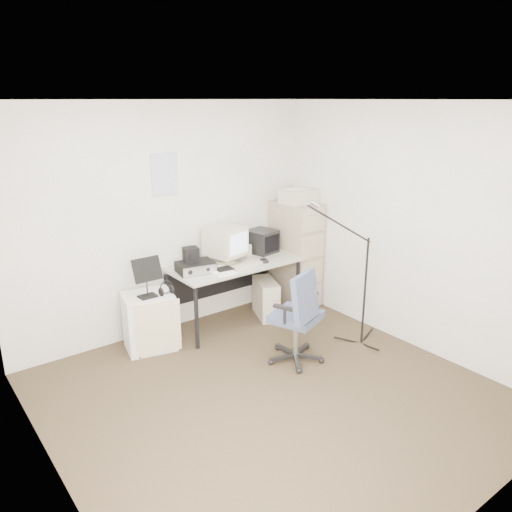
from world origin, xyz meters
TOP-DOWN VIEW (x-y plane):
  - floor at (0.00, 0.00)m, footprint 3.60×3.60m
  - ceiling at (0.00, 0.00)m, footprint 3.60×3.60m
  - wall_back at (0.00, 1.80)m, footprint 3.60×0.02m
  - wall_front at (0.00, -1.80)m, footprint 3.60×0.02m
  - wall_left at (-1.80, 0.00)m, footprint 0.02×3.60m
  - wall_right at (1.80, 0.00)m, footprint 0.02×3.60m
  - wall_calendar at (-0.02, 1.79)m, footprint 0.30×0.02m
  - filing_cabinet at (1.58, 1.48)m, footprint 0.40×0.60m
  - printer at (1.58, 1.44)m, footprint 0.43×0.29m
  - desk at (0.63, 1.45)m, footprint 1.50×0.70m
  - crt_monitor at (0.56, 1.55)m, footprint 0.45×0.47m
  - crt_tv at (1.13, 1.59)m, footprint 0.35×0.36m
  - desk_speaker at (0.90, 1.57)m, footprint 0.08×0.08m
  - keyboard at (0.66, 1.27)m, footprint 0.42×0.20m
  - mouse at (0.91, 1.26)m, footprint 0.10×0.13m
  - radio_receiver at (0.11, 1.45)m, footprint 0.43×0.34m
  - radio_speaker at (0.09, 1.50)m, footprint 0.18×0.18m
  - papers at (0.33, 1.28)m, footprint 0.25×0.33m
  - pc_tower at (1.01, 1.36)m, footprint 0.38×0.53m
  - office_chair at (0.58, 0.35)m, footprint 0.73×0.73m
  - side_cart at (-0.45, 1.46)m, footprint 0.56×0.49m
  - music_stand at (-0.48, 1.39)m, footprint 0.32×0.21m
  - headphones at (-0.30, 1.34)m, footprint 0.16×0.16m
  - mic_stand at (1.40, 0.19)m, footprint 0.03×0.03m

SIDE VIEW (x-z plane):
  - floor at x=0.00m, z-range -0.01..0.00m
  - pc_tower at x=1.01m, z-range 0.00..0.45m
  - side_cart at x=-0.45m, z-range 0.00..0.61m
  - desk at x=0.63m, z-range 0.00..0.73m
  - office_chair at x=0.58m, z-range 0.00..0.98m
  - filing_cabinet at x=1.58m, z-range 0.00..1.30m
  - headphones at x=-0.30m, z-range 0.64..0.67m
  - papers at x=0.33m, z-range 0.73..0.75m
  - keyboard at x=0.66m, z-range 0.73..0.75m
  - mouse at x=0.91m, z-range 0.73..0.76m
  - mic_stand at x=1.40m, z-range 0.00..1.53m
  - radio_receiver at x=0.11m, z-range 0.73..0.84m
  - desk_speaker at x=0.90m, z-range 0.73..0.87m
  - music_stand at x=-0.48m, z-range 0.61..1.03m
  - crt_tv at x=1.13m, z-range 0.73..1.00m
  - radio_speaker at x=0.09m, z-range 0.84..0.99m
  - crt_monitor at x=0.56m, z-range 0.73..1.13m
  - wall_back at x=0.00m, z-range 0.00..2.50m
  - wall_front at x=0.00m, z-range 0.00..2.50m
  - wall_left at x=-1.80m, z-range 0.00..2.50m
  - wall_right at x=1.80m, z-range 0.00..2.50m
  - printer at x=1.58m, z-range 1.30..1.46m
  - wall_calendar at x=-0.02m, z-range 1.53..1.97m
  - ceiling at x=0.00m, z-range 2.50..2.50m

